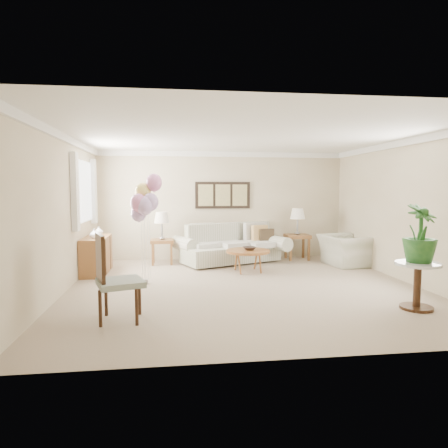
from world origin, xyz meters
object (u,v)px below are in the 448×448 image
Objects in this scene: armchair at (345,250)px; accent_chair at (114,276)px; sofa at (231,247)px; balloon_cluster at (145,200)px; coffee_table at (248,252)px.

accent_chair is (-4.57, -3.22, 0.25)m from armchair.
sofa reaches higher than armchair.
coffee_table is at bearing 21.46° from balloon_cluster.
sofa is 2.66× the size of armchair.
accent_chair is at bearing -118.23° from sofa.
balloon_cluster is at bearing -158.54° from coffee_table.
sofa is at bearing 46.27° from balloon_cluster.
armchair is 0.92× the size of accent_chair.
sofa is at bearing 61.77° from accent_chair.
coffee_table is 0.45× the size of balloon_cluster.
balloon_cluster reaches higher than coffee_table.
balloon_cluster is at bearing -133.73° from sofa.
balloon_cluster reaches higher than sofa.
balloon_cluster reaches higher than accent_chair.
balloon_cluster is (-1.81, -1.89, 1.15)m from sofa.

